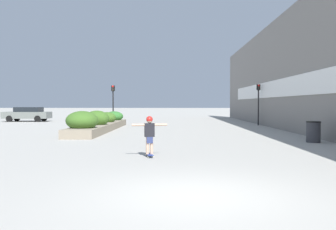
# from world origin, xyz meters

# --- Properties ---
(ground_plane) EXTENTS (300.00, 300.00, 0.00)m
(ground_plane) POSITION_xyz_m (0.00, 0.00, 0.00)
(ground_plane) COLOR #A3A099
(building_wall_right) EXTENTS (0.67, 45.90, 7.74)m
(building_wall_right) POSITION_xyz_m (7.00, 18.28, 3.86)
(building_wall_right) COLOR gray
(building_wall_right) RESTS_ON ground_plane
(planter_box) EXTENTS (1.77, 12.89, 1.36)m
(planter_box) POSITION_xyz_m (-5.26, 16.97, 0.50)
(planter_box) COLOR gray
(planter_box) RESTS_ON ground_plane
(skateboard) EXTENTS (0.32, 0.74, 0.09)m
(skateboard) POSITION_xyz_m (-1.25, 5.14, 0.07)
(skateboard) COLOR navy
(skateboard) RESTS_ON ground_plane
(skateboarder) EXTENTS (1.15, 0.31, 1.25)m
(skateboarder) POSITION_xyz_m (-1.25, 5.14, 0.85)
(skateboarder) COLOR tan
(skateboarder) RESTS_ON skateboard
(trash_bin) EXTENTS (0.65, 0.65, 0.95)m
(trash_bin) POSITION_xyz_m (5.84, 9.88, 0.48)
(trash_bin) COLOR #38383D
(trash_bin) RESTS_ON ground_plane
(car_center_left) EXTENTS (4.43, 1.95, 1.42)m
(car_center_left) POSITION_xyz_m (-14.95, 29.51, 0.75)
(car_center_left) COLOR slate
(car_center_left) RESTS_ON ground_plane
(traffic_light_left) EXTENTS (0.28, 0.30, 3.23)m
(traffic_light_left) POSITION_xyz_m (-5.44, 23.29, 2.22)
(traffic_light_left) COLOR black
(traffic_light_left) RESTS_ON ground_plane
(traffic_light_right) EXTENTS (0.28, 0.30, 3.31)m
(traffic_light_right) POSITION_xyz_m (6.37, 23.33, 2.27)
(traffic_light_right) COLOR black
(traffic_light_right) RESTS_ON ground_plane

